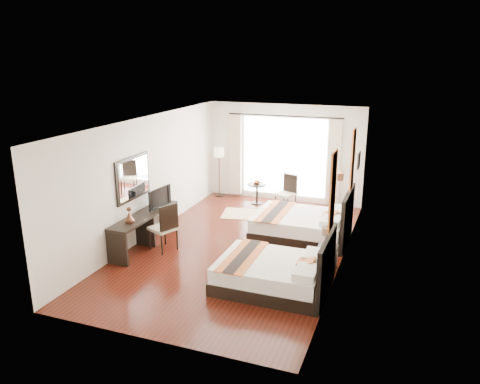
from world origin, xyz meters
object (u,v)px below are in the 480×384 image
(bed_near, at_px, (276,273))
(floor_lamp, at_px, (219,156))
(desk_chair, at_px, (164,236))
(bed_far, at_px, (304,225))
(fruit_bowl, at_px, (257,183))
(side_table, at_px, (257,194))
(vase, at_px, (325,245))
(window_chair, at_px, (286,200))
(nightstand, at_px, (327,258))
(television, at_px, (157,197))
(table_lamp, at_px, (327,232))
(console_desk, at_px, (145,230))

(bed_near, bearing_deg, floor_lamp, 122.84)
(floor_lamp, bearing_deg, desk_chair, -84.16)
(bed_far, xyz_separation_m, fruit_bowl, (-1.85, 2.08, 0.30))
(bed_far, bearing_deg, side_table, 131.63)
(vase, distance_m, fruit_bowl, 4.51)
(bed_far, relative_size, desk_chair, 2.01)
(window_chair, bearing_deg, side_table, -85.96)
(nightstand, relative_size, desk_chair, 0.43)
(bed_far, distance_m, window_chair, 2.01)
(bed_far, distance_m, side_table, 2.77)
(television, bearing_deg, nightstand, -87.59)
(nightstand, bearing_deg, window_chair, 117.67)
(vase, bearing_deg, nightstand, 79.83)
(bed_far, distance_m, nightstand, 1.65)
(nightstand, xyz_separation_m, table_lamp, (-0.03, 0.08, 0.51))
(bed_near, xyz_separation_m, floor_lamp, (-3.20, 4.96, 0.96))
(vase, bearing_deg, television, 173.57)
(television, xyz_separation_m, side_table, (1.35, 3.23, -0.69))
(bed_far, relative_size, window_chair, 2.19)
(table_lamp, bearing_deg, fruit_bowl, 127.21)
(fruit_bowl, xyz_separation_m, window_chair, (0.94, -0.28, -0.32))
(window_chair, bearing_deg, nightstand, 48.26)
(television, distance_m, floor_lamp, 3.54)
(console_desk, height_order, television, television)
(bed_near, relative_size, television, 2.53)
(television, distance_m, side_table, 3.57)
(table_lamp, bearing_deg, desk_chair, -173.36)
(console_desk, height_order, fruit_bowl, console_desk)
(bed_near, xyz_separation_m, vase, (0.69, 0.98, 0.27))
(floor_lamp, relative_size, fruit_bowl, 7.10)
(floor_lamp, bearing_deg, side_table, -13.14)
(bed_near, height_order, television, television)
(nightstand, xyz_separation_m, television, (-3.98, 0.29, 0.76))
(floor_lamp, xyz_separation_m, window_chair, (2.22, -0.58, -0.95))
(vase, xyz_separation_m, fruit_bowl, (-2.61, 3.68, 0.05))
(side_table, bearing_deg, console_desk, -109.96)
(nightstand, height_order, fruit_bowl, fruit_bowl)
(table_lamp, distance_m, console_desk, 4.01)
(nightstand, bearing_deg, vase, -100.17)
(vase, xyz_separation_m, floor_lamp, (-3.89, 3.98, 0.69))
(nightstand, relative_size, fruit_bowl, 2.23)
(vase, height_order, floor_lamp, floor_lamp)
(side_table, bearing_deg, desk_chair, -102.70)
(bed_far, height_order, table_lamp, bed_far)
(side_table, bearing_deg, fruit_bowl, 163.39)
(bed_near, relative_size, nightstand, 4.33)
(desk_chair, bearing_deg, floor_lamp, -61.59)
(table_lamp, distance_m, desk_chair, 3.52)
(bed_near, bearing_deg, television, 156.37)
(bed_near, xyz_separation_m, nightstand, (0.72, 1.14, -0.07))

